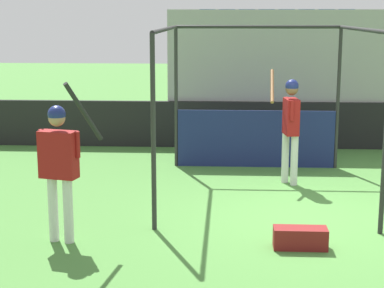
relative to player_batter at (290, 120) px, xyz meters
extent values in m
plane|color=#477F38|center=(0.21, -2.02, -1.16)|extent=(60.00, 60.00, 0.00)
cube|color=black|center=(0.21, 3.14, -0.63)|extent=(24.00, 0.12, 1.06)
cube|color=#9E9E99|center=(0.21, 5.20, 0.39)|extent=(5.40, 4.00, 3.11)
cube|color=navy|center=(-1.71, 3.60, -0.05)|extent=(0.45, 0.40, 0.10)
cube|color=navy|center=(-1.71, 3.78, 0.18)|extent=(0.45, 0.06, 0.40)
cube|color=navy|center=(-1.16, 3.60, -0.05)|extent=(0.45, 0.40, 0.10)
cube|color=navy|center=(-1.16, 3.78, 0.18)|extent=(0.45, 0.06, 0.40)
cube|color=navy|center=(-0.61, 3.60, -0.05)|extent=(0.45, 0.40, 0.10)
cube|color=navy|center=(-0.61, 3.78, 0.18)|extent=(0.45, 0.06, 0.40)
cube|color=navy|center=(-0.06, 3.60, -0.05)|extent=(0.45, 0.40, 0.10)
cube|color=navy|center=(-0.06, 3.78, 0.18)|extent=(0.45, 0.06, 0.40)
cube|color=navy|center=(0.49, 3.60, -0.05)|extent=(0.45, 0.40, 0.10)
cube|color=navy|center=(0.49, 3.78, 0.18)|extent=(0.45, 0.06, 0.40)
cube|color=navy|center=(1.04, 3.60, -0.05)|extent=(0.45, 0.40, 0.10)
cube|color=navy|center=(1.04, 3.78, 0.18)|extent=(0.45, 0.06, 0.40)
cube|color=navy|center=(1.59, 3.60, -0.05)|extent=(0.45, 0.40, 0.10)
cube|color=navy|center=(1.59, 3.78, 0.18)|extent=(0.45, 0.06, 0.40)
cube|color=navy|center=(2.14, 3.60, -0.05)|extent=(0.45, 0.40, 0.10)
cube|color=navy|center=(2.14, 3.78, 0.18)|extent=(0.45, 0.06, 0.40)
cube|color=navy|center=(-1.71, 4.40, 0.35)|extent=(0.45, 0.40, 0.10)
cube|color=navy|center=(-1.71, 4.58, 0.58)|extent=(0.45, 0.06, 0.40)
cube|color=navy|center=(-1.16, 4.40, 0.35)|extent=(0.45, 0.40, 0.10)
cube|color=navy|center=(-1.16, 4.58, 0.58)|extent=(0.45, 0.06, 0.40)
cube|color=navy|center=(-0.61, 4.40, 0.35)|extent=(0.45, 0.40, 0.10)
cube|color=navy|center=(-0.61, 4.58, 0.58)|extent=(0.45, 0.06, 0.40)
cube|color=navy|center=(-0.06, 4.40, 0.35)|extent=(0.45, 0.40, 0.10)
cube|color=navy|center=(-0.06, 4.58, 0.58)|extent=(0.45, 0.06, 0.40)
cube|color=navy|center=(0.49, 4.40, 0.35)|extent=(0.45, 0.40, 0.10)
cube|color=navy|center=(0.49, 4.58, 0.58)|extent=(0.45, 0.06, 0.40)
cube|color=navy|center=(1.04, 4.40, 0.35)|extent=(0.45, 0.40, 0.10)
cube|color=navy|center=(1.04, 4.58, 0.58)|extent=(0.45, 0.06, 0.40)
cube|color=navy|center=(1.59, 4.40, 0.35)|extent=(0.45, 0.40, 0.10)
cube|color=navy|center=(1.59, 4.58, 0.58)|extent=(0.45, 0.06, 0.40)
cube|color=navy|center=(2.14, 4.40, 0.35)|extent=(0.45, 0.40, 0.10)
cube|color=navy|center=(2.14, 4.58, 0.58)|extent=(0.45, 0.06, 0.40)
cube|color=navy|center=(-1.71, 5.20, 0.75)|extent=(0.45, 0.40, 0.10)
cube|color=navy|center=(-1.71, 5.38, 0.98)|extent=(0.45, 0.06, 0.40)
cube|color=navy|center=(-1.16, 5.20, 0.75)|extent=(0.45, 0.40, 0.10)
cube|color=navy|center=(-1.16, 5.38, 0.98)|extent=(0.45, 0.06, 0.40)
cube|color=navy|center=(-0.61, 5.20, 0.75)|extent=(0.45, 0.40, 0.10)
cube|color=navy|center=(-0.61, 5.38, 0.98)|extent=(0.45, 0.06, 0.40)
cube|color=navy|center=(-0.06, 5.20, 0.75)|extent=(0.45, 0.40, 0.10)
cube|color=navy|center=(-0.06, 5.38, 0.98)|extent=(0.45, 0.06, 0.40)
cube|color=navy|center=(0.49, 5.20, 0.75)|extent=(0.45, 0.40, 0.10)
cube|color=navy|center=(0.49, 5.38, 0.98)|extent=(0.45, 0.06, 0.40)
cube|color=navy|center=(1.04, 5.20, 0.75)|extent=(0.45, 0.40, 0.10)
cube|color=navy|center=(1.04, 5.38, 0.98)|extent=(0.45, 0.06, 0.40)
cube|color=navy|center=(1.59, 5.20, 0.75)|extent=(0.45, 0.40, 0.10)
cube|color=navy|center=(1.59, 5.38, 0.98)|extent=(0.45, 0.06, 0.40)
cube|color=navy|center=(2.14, 5.20, 0.75)|extent=(0.45, 0.40, 0.10)
cube|color=navy|center=(2.14, 5.38, 0.98)|extent=(0.45, 0.06, 0.40)
cube|color=navy|center=(-1.71, 6.00, 1.15)|extent=(0.45, 0.40, 0.10)
cube|color=navy|center=(-1.71, 6.18, 1.38)|extent=(0.45, 0.06, 0.40)
cube|color=navy|center=(-1.16, 6.00, 1.15)|extent=(0.45, 0.40, 0.10)
cube|color=navy|center=(-1.16, 6.18, 1.38)|extent=(0.45, 0.06, 0.40)
cube|color=navy|center=(-0.61, 6.00, 1.15)|extent=(0.45, 0.40, 0.10)
cube|color=navy|center=(-0.61, 6.18, 1.38)|extent=(0.45, 0.06, 0.40)
cube|color=navy|center=(-0.06, 6.00, 1.15)|extent=(0.45, 0.40, 0.10)
cube|color=navy|center=(-0.06, 6.18, 1.38)|extent=(0.45, 0.06, 0.40)
cube|color=navy|center=(0.49, 6.00, 1.15)|extent=(0.45, 0.40, 0.10)
cube|color=navy|center=(0.49, 6.18, 1.38)|extent=(0.45, 0.06, 0.40)
cube|color=navy|center=(1.04, 6.00, 1.15)|extent=(0.45, 0.40, 0.10)
cube|color=navy|center=(1.04, 6.18, 1.38)|extent=(0.45, 0.06, 0.40)
cube|color=navy|center=(1.59, 6.00, 1.15)|extent=(0.45, 0.40, 0.10)
cube|color=navy|center=(1.59, 6.18, 1.38)|extent=(0.45, 0.06, 0.40)
cube|color=navy|center=(2.14, 6.00, 1.15)|extent=(0.45, 0.40, 0.10)
cube|color=navy|center=(2.14, 6.18, 1.38)|extent=(0.45, 0.06, 0.40)
cube|color=navy|center=(-1.71, 6.80, 1.55)|extent=(0.45, 0.40, 0.10)
cube|color=navy|center=(-1.71, 6.98, 1.78)|extent=(0.45, 0.06, 0.40)
cube|color=navy|center=(-1.16, 6.80, 1.55)|extent=(0.45, 0.40, 0.10)
cube|color=navy|center=(-1.16, 6.98, 1.78)|extent=(0.45, 0.06, 0.40)
cube|color=navy|center=(-0.61, 6.80, 1.55)|extent=(0.45, 0.40, 0.10)
cube|color=navy|center=(-0.61, 6.98, 1.78)|extent=(0.45, 0.06, 0.40)
cube|color=navy|center=(-0.06, 6.80, 1.55)|extent=(0.45, 0.40, 0.10)
cube|color=navy|center=(-0.06, 6.98, 1.78)|extent=(0.45, 0.06, 0.40)
cube|color=navy|center=(0.49, 6.80, 1.55)|extent=(0.45, 0.40, 0.10)
cube|color=navy|center=(0.49, 6.98, 1.78)|extent=(0.45, 0.06, 0.40)
cube|color=navy|center=(1.04, 6.80, 1.55)|extent=(0.45, 0.40, 0.10)
cube|color=navy|center=(1.04, 6.98, 1.78)|extent=(0.45, 0.06, 0.40)
cube|color=navy|center=(1.59, 6.80, 1.55)|extent=(0.45, 0.40, 0.10)
cube|color=navy|center=(1.59, 6.98, 1.78)|extent=(0.45, 0.06, 0.40)
cube|color=navy|center=(2.14, 6.80, 1.55)|extent=(0.45, 0.40, 0.10)
cube|color=navy|center=(2.14, 6.98, 1.78)|extent=(0.45, 0.06, 0.40)
cylinder|color=#282828|center=(-2.14, -2.64, 0.22)|extent=(0.07, 0.07, 2.77)
cylinder|color=#282828|center=(-2.14, 1.27, 0.22)|extent=(0.07, 0.07, 2.77)
cylinder|color=#282828|center=(1.04, 1.27, 0.22)|extent=(0.07, 0.07, 2.77)
cylinder|color=#282828|center=(-2.14, -0.69, 1.61)|extent=(0.06, 3.91, 0.06)
cylinder|color=#282828|center=(1.04, -0.69, 1.61)|extent=(0.06, 3.91, 0.06)
cylinder|color=#282828|center=(-0.55, 1.27, 1.61)|extent=(3.18, 0.06, 0.06)
cube|color=navy|center=(-0.55, 1.25, -0.59)|extent=(3.11, 0.03, 1.14)
cylinder|color=silver|center=(0.08, -0.10, -0.71)|extent=(0.15, 0.15, 0.90)
cylinder|color=silver|center=(-0.06, 0.08, -0.71)|extent=(0.15, 0.15, 0.90)
cube|color=maroon|center=(0.01, -0.01, 0.07)|extent=(0.27, 0.46, 0.64)
sphere|color=brown|center=(0.01, -0.01, 0.56)|extent=(0.23, 0.23, 0.23)
sphere|color=navy|center=(0.01, -0.01, 0.61)|extent=(0.24, 0.24, 0.24)
cylinder|color=maroon|center=(0.00, -0.24, 0.21)|extent=(0.08, 0.08, 0.35)
cylinder|color=maroon|center=(-0.06, 0.22, 0.21)|extent=(0.08, 0.08, 0.35)
cylinder|color=brown|center=(-0.32, 0.21, 0.59)|extent=(0.10, 0.75, 0.55)
sphere|color=brown|center=(0.03, 0.20, 0.34)|extent=(0.08, 0.08, 0.08)
cylinder|color=silver|center=(-3.44, -3.18, -0.71)|extent=(0.16, 0.16, 0.89)
cylinder|color=silver|center=(-3.22, -3.24, -0.71)|extent=(0.16, 0.16, 0.89)
cube|color=maroon|center=(-3.33, -3.21, 0.04)|extent=(0.54, 0.33, 0.63)
sphere|color=#A37556|center=(-3.33, -3.21, 0.53)|extent=(0.22, 0.22, 0.22)
sphere|color=navy|center=(-3.33, -3.21, 0.58)|extent=(0.23, 0.23, 0.23)
cylinder|color=maroon|center=(-3.57, -3.11, 0.19)|extent=(0.08, 0.08, 0.35)
cylinder|color=maroon|center=(-3.07, -3.23, 0.19)|extent=(0.08, 0.08, 0.35)
cylinder|color=black|center=(-2.95, -3.32, 0.63)|extent=(0.42, 0.50, 0.81)
sphere|color=black|center=(-3.16, -3.15, 0.24)|extent=(0.08, 0.08, 0.08)
cube|color=maroon|center=(-0.15, -3.28, -1.02)|extent=(0.70, 0.28, 0.28)
camera|label=1|loc=(-1.11, -11.31, 1.86)|focal=60.00mm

